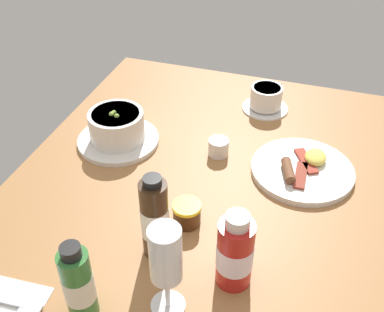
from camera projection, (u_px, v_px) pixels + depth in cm
name	position (u px, v px, depth cm)	size (l,w,h in cm)	color
ground_plane	(199.00, 200.00, 100.11)	(110.00, 84.00, 3.00)	#9E6B3D
porridge_bowl	(117.00, 128.00, 111.62)	(19.74, 19.74, 9.04)	silver
coffee_cup	(266.00, 98.00, 124.27)	(12.66, 12.32, 6.56)	silver
creamer_jug	(220.00, 147.00, 108.91)	(5.69, 4.76, 4.71)	silver
wine_glass	(166.00, 258.00, 70.46)	(5.90, 5.90, 17.99)	white
jam_jar	(185.00, 213.00, 91.40)	(5.75, 5.75, 4.80)	#442712
sauce_bottle_green	(78.00, 284.00, 72.51)	(4.98, 4.98, 15.76)	#337233
sauce_bottle_brown	(155.00, 219.00, 82.02)	(5.08, 5.08, 17.81)	#382314
sauce_bottle_red	(235.00, 253.00, 77.69)	(6.31, 6.31, 15.60)	#B21E19
breakfast_plate	(303.00, 169.00, 104.47)	(22.87, 22.87, 3.70)	silver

